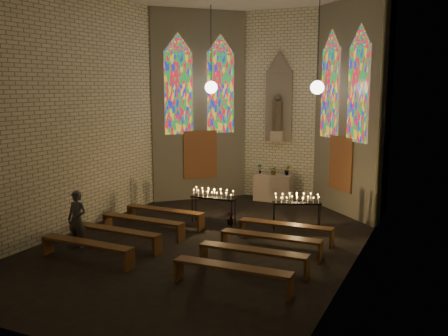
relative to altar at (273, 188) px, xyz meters
The scene contains 18 objects.
floor 5.47m from the altar, 90.00° to the right, with size 12.00×12.00×0.00m, color black.
room 3.83m from the altar, 90.00° to the right, with size 8.22×12.43×7.00m.
altar is the anchor object (origin of this frame).
flower_vase_left 0.88m from the altar, behind, with size 0.19×0.13×0.36m, color #4C723F.
flower_vase_center 0.67m from the altar, 62.73° to the right, with size 0.30×0.26×0.34m, color #4C723F.
flower_vase_right 0.86m from the altar, ahead, with size 0.21×0.17×0.38m, color #4C723F.
aisle_flower_pot 3.62m from the altar, 92.10° to the right, with size 0.23×0.23×0.40m, color #4C723F.
votive_stand_left 3.83m from the altar, 99.74° to the right, with size 1.45×0.38×1.06m.
votive_stand_right 3.85m from the altar, 60.25° to the right, with size 1.45×0.88×1.05m.
pew_left_0 4.91m from the altar, 113.28° to the right, with size 2.63×0.44×0.50m.
pew_right_0 4.91m from the altar, 66.72° to the right, with size 2.63×0.44×0.50m.
pew_left_1 6.04m from the altar, 108.77° to the right, with size 2.63×0.44×0.50m.
pew_right_1 6.04m from the altar, 71.23° to the right, with size 2.63×0.44×0.50m.
pew_left_2 7.18m from the altar, 105.69° to the right, with size 2.63×0.44×0.50m.
pew_right_2 7.18m from the altar, 74.31° to the right, with size 2.63×0.44×0.50m.
pew_left_3 8.34m from the altar, 103.46° to the right, with size 2.63×0.44×0.50m.
pew_right_3 8.34m from the altar, 76.54° to the right, with size 2.63×0.44×0.50m.
visitor 7.90m from the altar, 111.43° to the right, with size 0.56×0.37×1.53m, color #46474F.
Camera 1 is at (6.03, -11.83, 4.24)m, focal length 40.00 mm.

